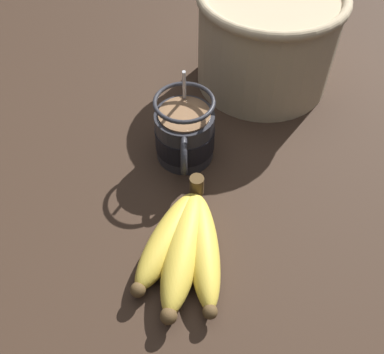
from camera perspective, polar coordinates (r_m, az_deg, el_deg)
name	(u,v)px	position (r cm, az deg, el deg)	size (l,w,h in cm)	color
table	(185,186)	(65.01, -0.95, -1.27)	(131.65, 131.65, 3.97)	#332319
coffee_mug	(188,135)	(63.43, -0.60, 5.67)	(14.00, 8.89, 14.46)	#28282D
banana_bunch	(184,246)	(54.40, -1.03, -9.13)	(20.11, 12.21, 4.48)	#4C381E
woven_basket	(267,37)	(76.42, 9.95, 17.86)	(24.14, 24.14, 16.76)	tan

